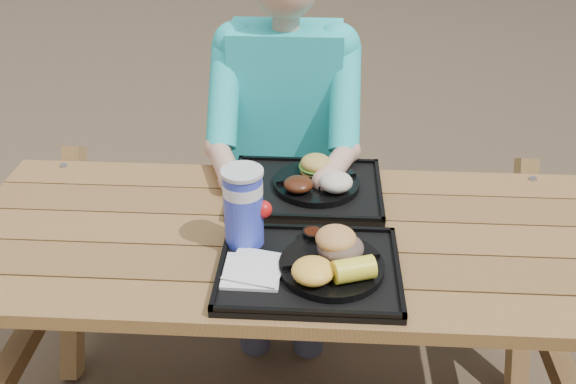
{
  "coord_description": "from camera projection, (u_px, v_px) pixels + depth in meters",
  "views": [
    {
      "loc": [
        0.08,
        -1.45,
        1.75
      ],
      "look_at": [
        0.0,
        0.0,
        0.88
      ],
      "focal_mm": 40.0,
      "sensor_mm": 36.0,
      "label": 1
    }
  ],
  "objects": [
    {
      "name": "picnic_table",
      "position": [
        288.0,
        334.0,
        1.95
      ],
      "size": [
        1.8,
        1.49,
        0.75
      ],
      "primitive_type": null,
      "color": "#999999",
      "rests_on": "ground"
    },
    {
      "name": "tray_near",
      "position": [
        309.0,
        271.0,
        1.6
      ],
      "size": [
        0.45,
        0.35,
        0.02
      ],
      "primitive_type": "cube",
      "color": "black",
      "rests_on": "picnic_table"
    },
    {
      "name": "tray_far",
      "position": [
        306.0,
        190.0,
        1.93
      ],
      "size": [
        0.45,
        0.35,
        0.02
      ],
      "primitive_type": "cube",
      "color": "black",
      "rests_on": "picnic_table"
    },
    {
      "name": "plate_near",
      "position": [
        331.0,
        266.0,
        1.58
      ],
      "size": [
        0.26,
        0.26,
        0.02
      ],
      "primitive_type": "cylinder",
      "color": "black",
      "rests_on": "tray_near"
    },
    {
      "name": "plate_far",
      "position": [
        316.0,
        183.0,
        1.93
      ],
      "size": [
        0.26,
        0.26,
        0.02
      ],
      "primitive_type": "cylinder",
      "color": "black",
      "rests_on": "tray_far"
    },
    {
      "name": "napkin_stack",
      "position": [
        252.0,
        270.0,
        1.57
      ],
      "size": [
        0.14,
        0.14,
        0.02
      ],
      "primitive_type": "cube",
      "rotation": [
        0.0,
        0.0,
        -0.01
      ],
      "color": "white",
      "rests_on": "tray_near"
    },
    {
      "name": "soda_cup",
      "position": [
        244.0,
        209.0,
        1.63
      ],
      "size": [
        0.1,
        0.1,
        0.2
      ],
      "primitive_type": "cylinder",
      "color": "#192BC1",
      "rests_on": "tray_near"
    },
    {
      "name": "condiment_bbq",
      "position": [
        313.0,
        236.0,
        1.68
      ],
      "size": [
        0.05,
        0.05,
        0.03
      ],
      "primitive_type": "cylinder",
      "color": "black",
      "rests_on": "tray_near"
    },
    {
      "name": "condiment_mustard",
      "position": [
        335.0,
        236.0,
        1.68
      ],
      "size": [
        0.05,
        0.05,
        0.03
      ],
      "primitive_type": "cylinder",
      "color": "yellow",
      "rests_on": "tray_near"
    },
    {
      "name": "sandwich",
      "position": [
        341.0,
        237.0,
        1.57
      ],
      "size": [
        0.11,
        0.11,
        0.11
      ],
      "primitive_type": null,
      "color": "#CA8947",
      "rests_on": "plate_near"
    },
    {
      "name": "mac_cheese",
      "position": [
        313.0,
        271.0,
        1.51
      ],
      "size": [
        0.1,
        0.1,
        0.05
      ],
      "primitive_type": "ellipsoid",
      "color": "yellow",
      "rests_on": "plate_near"
    },
    {
      "name": "corn_cob",
      "position": [
        354.0,
        269.0,
        1.51
      ],
      "size": [
        0.12,
        0.12,
        0.06
      ],
      "primitive_type": null,
      "rotation": [
        0.0,
        0.0,
        0.32
      ],
      "color": "yellow",
      "rests_on": "plate_near"
    },
    {
      "name": "cutlery_far",
      "position": [
        254.0,
        181.0,
        1.95
      ],
      "size": [
        0.06,
        0.16,
        0.01
      ],
      "primitive_type": "cube",
      "rotation": [
        0.0,
        0.0,
        0.23
      ],
      "color": "black",
      "rests_on": "tray_far"
    },
    {
      "name": "burger",
      "position": [
        316.0,
        160.0,
        1.94
      ],
      "size": [
        0.1,
        0.1,
        0.09
      ],
      "primitive_type": null,
      "color": "gold",
      "rests_on": "plate_far"
    },
    {
      "name": "baked_beans",
      "position": [
        298.0,
        184.0,
        1.86
      ],
      "size": [
        0.09,
        0.09,
        0.04
      ],
      "primitive_type": "ellipsoid",
      "color": "#411B0D",
      "rests_on": "plate_far"
    },
    {
      "name": "potato_salad",
      "position": [
        336.0,
        182.0,
        1.86
      ],
      "size": [
        0.1,
        0.1,
        0.05
      ],
      "primitive_type": "ellipsoid",
      "color": "beige",
      "rests_on": "plate_far"
    },
    {
      "name": "diner",
      "position": [
        286.0,
        160.0,
        2.35
      ],
      "size": [
        0.48,
        0.84,
        1.28
      ],
      "primitive_type": null,
      "color": "#1A94BB",
      "rests_on": "ground"
    }
  ]
}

